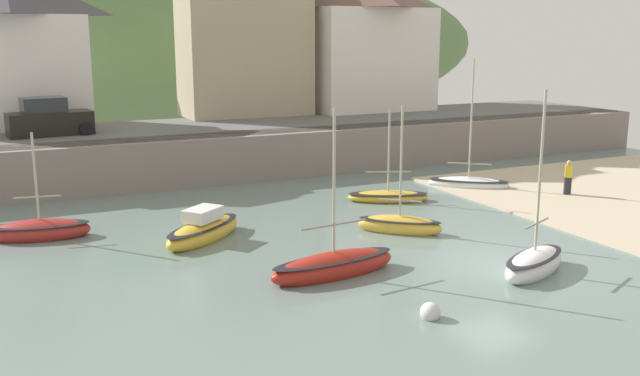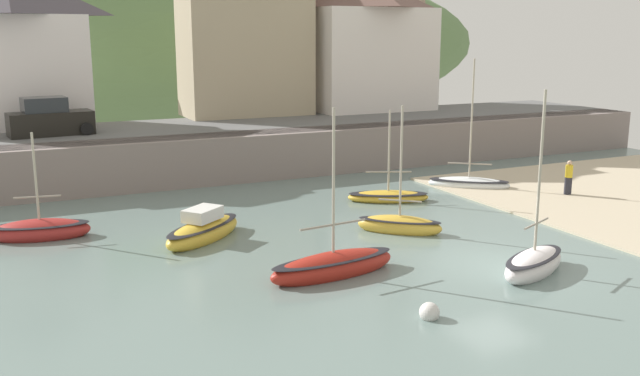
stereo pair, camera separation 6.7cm
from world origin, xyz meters
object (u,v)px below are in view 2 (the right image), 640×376
sailboat_tall_mast (388,196)px  sailboat_white_hull (203,230)px  waterfront_building_left (11,46)px  rowboat_small_beached (399,225)px  sailboat_nearest_shore (40,230)px  dinghy_open_wooden (333,266)px  waterfront_building_centre (245,30)px  waterfront_building_right (366,43)px  sailboat_blue_trim (469,183)px  fishing_boat_green (534,263)px  mooring_buoy (429,312)px  person_near_water (569,176)px  parked_car_near_slipway (49,120)px

sailboat_tall_mast → sailboat_white_hull: bearing=-141.3°
waterfront_building_left → rowboat_small_beached: size_ratio=1.71×
sailboat_nearest_shore → rowboat_small_beached: size_ratio=0.83×
dinghy_open_wooden → waterfront_building_centre: bearing=70.6°
waterfront_building_centre → waterfront_building_right: bearing=0.0°
sailboat_nearest_shore → sailboat_blue_trim: 19.90m
sailboat_nearest_shore → rowboat_small_beached: 13.56m
fishing_boat_green → sailboat_tall_mast: bearing=60.7°
sailboat_white_hull → mooring_buoy: 10.39m
waterfront_building_centre → sailboat_nearest_shore: bearing=-131.6°
waterfront_building_left → sailboat_blue_trim: bearing=-37.5°
waterfront_building_centre → person_near_water: (9.25, -18.67, -6.74)m
waterfront_building_right → sailboat_tall_mast: 18.73m
sailboat_nearest_shore → dinghy_open_wooden: bearing=-35.7°
waterfront_building_left → fishing_boat_green: (13.80, -26.42, -6.50)m
waterfront_building_left → parked_car_near_slipway: waterfront_building_left is taller
dinghy_open_wooden → parked_car_near_slipway: (-6.61, 19.35, 2.88)m
waterfront_building_left → person_near_water: size_ratio=5.37×
parked_car_near_slipway → fishing_boat_green: bearing=-66.3°
fishing_boat_green → mooring_buoy: (-5.06, -1.63, -0.17)m
waterfront_building_centre → waterfront_building_left: bearing=180.0°
sailboat_nearest_shore → parked_car_near_slipway: size_ratio=0.99×
sailboat_blue_trim → rowboat_small_beached: size_ratio=1.28×
sailboat_tall_mast → sailboat_blue_trim: 5.08m
waterfront_building_right → waterfront_building_centre: bearing=180.0°
sailboat_nearest_shore → fishing_boat_green: (13.93, -10.99, 0.03)m
mooring_buoy → sailboat_nearest_shore: bearing=125.1°
sailboat_white_hull → rowboat_small_beached: rowboat_small_beached is taller
rowboat_small_beached → sailboat_tall_mast: bearing=105.7°
waterfront_building_left → fishing_boat_green: waterfront_building_left is taller
sailboat_blue_trim → rowboat_small_beached: 9.07m
rowboat_small_beached → person_near_water: rowboat_small_beached is taller
waterfront_building_left → dinghy_open_wooden: (7.93, -23.85, -6.52)m
sailboat_tall_mast → person_near_water: sailboat_tall_mast is taller
waterfront_building_centre → fishing_boat_green: size_ratio=1.73×
fishing_boat_green → person_near_water: (9.03, 7.75, 0.65)m
waterfront_building_centre → sailboat_tall_mast: 17.55m
waterfront_building_left → person_near_water: 30.06m
sailboat_white_hull → dinghy_open_wooden: size_ratio=0.73×
sailboat_white_hull → fishing_boat_green: fishing_boat_green is taller
waterfront_building_left → sailboat_blue_trim: (19.77, -15.16, -6.58)m
waterfront_building_left → fishing_boat_green: bearing=-62.4°
waterfront_building_right → person_near_water: bearing=-88.2°
waterfront_building_centre → sailboat_nearest_shore: size_ratio=2.50×
sailboat_tall_mast → sailboat_nearest_shore: size_ratio=1.02×
dinghy_open_wooden → person_near_water: 15.79m
rowboat_small_beached → waterfront_building_right: bearing=106.2°
sailboat_tall_mast → waterfront_building_right: bearing=88.9°
parked_car_near_slipway → mooring_buoy: bearing=-78.5°
sailboat_blue_trim → dinghy_open_wooden: bearing=-104.2°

